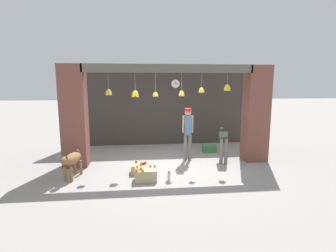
{
  "coord_description": "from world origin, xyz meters",
  "views": [
    {
      "loc": [
        -0.86,
        -7.51,
        2.47
      ],
      "look_at": [
        0.0,
        0.41,
        1.13
      ],
      "focal_mm": 28.0,
      "sensor_mm": 36.0,
      "label": 1
    }
  ],
  "objects_px": {
    "water_bottle": "(169,176)",
    "produce_box_green": "(209,148)",
    "dog": "(72,160)",
    "worker_stooping": "(223,141)",
    "wall_clock": "(175,84)",
    "fruit_crate_apples": "(140,168)",
    "fruit_crate_oranges": "(146,175)",
    "shopkeeper": "(188,130)"
  },
  "relations": [
    {
      "from": "worker_stooping",
      "to": "water_bottle",
      "type": "xyz_separation_m",
      "value": [
        -1.84,
        -1.37,
        -0.57
      ]
    },
    {
      "from": "worker_stooping",
      "to": "fruit_crate_apples",
      "type": "bearing_deg",
      "value": -153.24
    },
    {
      "from": "water_bottle",
      "to": "produce_box_green",
      "type": "bearing_deg",
      "value": 55.71
    },
    {
      "from": "shopkeeper",
      "to": "fruit_crate_oranges",
      "type": "height_order",
      "value": "shopkeeper"
    },
    {
      "from": "worker_stooping",
      "to": "fruit_crate_apples",
      "type": "distance_m",
      "value": 2.74
    },
    {
      "from": "water_bottle",
      "to": "wall_clock",
      "type": "distance_m",
      "value": 4.58
    },
    {
      "from": "dog",
      "to": "wall_clock",
      "type": "distance_m",
      "value": 5.1
    },
    {
      "from": "shopkeeper",
      "to": "water_bottle",
      "type": "height_order",
      "value": "shopkeeper"
    },
    {
      "from": "produce_box_green",
      "to": "water_bottle",
      "type": "bearing_deg",
      "value": -124.29
    },
    {
      "from": "fruit_crate_apples",
      "to": "dog",
      "type": "bearing_deg",
      "value": -172.76
    },
    {
      "from": "fruit_crate_oranges",
      "to": "wall_clock",
      "type": "xyz_separation_m",
      "value": [
        1.28,
        3.87,
        2.25
      ]
    },
    {
      "from": "water_bottle",
      "to": "wall_clock",
      "type": "height_order",
      "value": "wall_clock"
    },
    {
      "from": "dog",
      "to": "water_bottle",
      "type": "bearing_deg",
      "value": 93.54
    },
    {
      "from": "fruit_crate_oranges",
      "to": "water_bottle",
      "type": "height_order",
      "value": "fruit_crate_oranges"
    },
    {
      "from": "shopkeeper",
      "to": "fruit_crate_apples",
      "type": "xyz_separation_m",
      "value": [
        -1.53,
        -1.04,
        -0.86
      ]
    },
    {
      "from": "fruit_crate_oranges",
      "to": "water_bottle",
      "type": "xyz_separation_m",
      "value": [
        0.59,
        -0.03,
        -0.05
      ]
    },
    {
      "from": "dog",
      "to": "shopkeeper",
      "type": "distance_m",
      "value": 3.54
    },
    {
      "from": "dog",
      "to": "wall_clock",
      "type": "bearing_deg",
      "value": 150.56
    },
    {
      "from": "worker_stooping",
      "to": "water_bottle",
      "type": "bearing_deg",
      "value": -132.79
    },
    {
      "from": "fruit_crate_apples",
      "to": "fruit_crate_oranges",
      "type": "bearing_deg",
      "value": -75.7
    },
    {
      "from": "dog",
      "to": "shopkeeper",
      "type": "xyz_separation_m",
      "value": [
        3.26,
        1.27,
        0.49
      ]
    },
    {
      "from": "produce_box_green",
      "to": "worker_stooping",
      "type": "bearing_deg",
      "value": -84.55
    },
    {
      "from": "shopkeeper",
      "to": "water_bottle",
      "type": "bearing_deg",
      "value": 68.8
    },
    {
      "from": "fruit_crate_apples",
      "to": "water_bottle",
      "type": "height_order",
      "value": "fruit_crate_apples"
    },
    {
      "from": "shopkeeper",
      "to": "water_bottle",
      "type": "relative_size",
      "value": 7.45
    },
    {
      "from": "wall_clock",
      "to": "worker_stooping",
      "type": "bearing_deg",
      "value": -65.57
    },
    {
      "from": "shopkeeper",
      "to": "wall_clock",
      "type": "height_order",
      "value": "wall_clock"
    },
    {
      "from": "fruit_crate_oranges",
      "to": "produce_box_green",
      "type": "bearing_deg",
      "value": 47.19
    },
    {
      "from": "dog",
      "to": "water_bottle",
      "type": "xyz_separation_m",
      "value": [
        2.48,
        -0.4,
        -0.39
      ]
    },
    {
      "from": "water_bottle",
      "to": "fruit_crate_oranges",
      "type": "bearing_deg",
      "value": 176.77
    },
    {
      "from": "worker_stooping",
      "to": "wall_clock",
      "type": "relative_size",
      "value": 2.91
    },
    {
      "from": "fruit_crate_oranges",
      "to": "wall_clock",
      "type": "height_order",
      "value": "wall_clock"
    },
    {
      "from": "fruit_crate_oranges",
      "to": "wall_clock",
      "type": "distance_m",
      "value": 4.65
    },
    {
      "from": "dog",
      "to": "fruit_crate_oranges",
      "type": "height_order",
      "value": "dog"
    },
    {
      "from": "fruit_crate_oranges",
      "to": "produce_box_green",
      "type": "height_order",
      "value": "fruit_crate_oranges"
    },
    {
      "from": "dog",
      "to": "fruit_crate_apples",
      "type": "distance_m",
      "value": 1.79
    },
    {
      "from": "shopkeeper",
      "to": "produce_box_green",
      "type": "distance_m",
      "value": 1.54
    },
    {
      "from": "fruit_crate_apples",
      "to": "wall_clock",
      "type": "height_order",
      "value": "wall_clock"
    },
    {
      "from": "shopkeeper",
      "to": "worker_stooping",
      "type": "bearing_deg",
      "value": 168.31
    },
    {
      "from": "dog",
      "to": "produce_box_green",
      "type": "distance_m",
      "value": 4.74
    },
    {
      "from": "shopkeeper",
      "to": "produce_box_green",
      "type": "bearing_deg",
      "value": -133.15
    },
    {
      "from": "dog",
      "to": "worker_stooping",
      "type": "relative_size",
      "value": 1.01
    }
  ]
}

